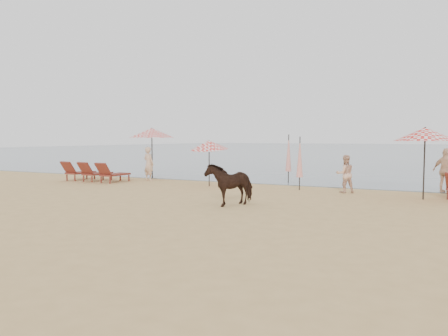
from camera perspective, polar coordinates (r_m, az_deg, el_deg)
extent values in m
plane|color=tan|center=(11.93, -10.90, -6.78)|extent=(120.00, 120.00, 0.00)
cube|color=#51606B|center=(89.60, 22.04, 2.29)|extent=(160.00, 140.00, 0.06)
cube|color=maroon|center=(24.06, -18.19, -0.58)|extent=(0.77, 1.55, 0.09)
cube|color=maroon|center=(23.50, -19.66, 0.03)|extent=(0.73, 0.53, 0.67)
cube|color=maroon|center=(23.20, -16.18, -0.70)|extent=(0.77, 1.55, 0.09)
cube|color=maroon|center=(22.62, -17.66, -0.07)|extent=(0.73, 0.53, 0.67)
cube|color=maroon|center=(22.38, -14.02, -0.83)|extent=(0.77, 1.55, 0.09)
cube|color=maroon|center=(21.77, -15.49, -0.18)|extent=(0.73, 0.53, 0.67)
cylinder|color=black|center=(23.88, -9.37, 1.66)|extent=(0.06, 0.06, 2.52)
cone|color=red|center=(23.86, -9.41, 4.55)|extent=(2.41, 2.41, 0.52)
sphere|color=black|center=(23.86, -9.41, 5.10)|extent=(0.09, 0.09, 0.09)
cylinder|color=black|center=(19.83, -1.95, 0.38)|extent=(0.04, 0.04, 1.93)
cone|color=red|center=(19.79, -1.96, 3.04)|extent=(1.71, 1.74, 0.58)
sphere|color=black|center=(19.79, -1.96, 3.56)|extent=(0.07, 0.07, 0.07)
cylinder|color=black|center=(17.12, 24.68, 0.21)|extent=(0.05, 0.05, 2.39)
cone|color=red|center=(17.09, 24.79, 4.03)|extent=(2.12, 2.12, 0.48)
sphere|color=black|center=(17.09, 24.81, 4.74)|extent=(0.08, 0.08, 0.08)
cylinder|color=black|center=(21.35, 8.42, 1.18)|extent=(0.05, 0.05, 2.37)
cone|color=red|center=(21.34, 8.43, 1.94)|extent=(0.29, 0.29, 1.78)
cylinder|color=black|center=(18.61, 9.86, 0.59)|extent=(0.05, 0.05, 2.26)
cone|color=red|center=(18.59, 9.87, 1.42)|extent=(0.27, 0.27, 1.69)
imported|color=black|center=(14.40, 0.81, -2.06)|extent=(1.34, 1.81, 1.39)
imported|color=tan|center=(22.74, -9.81, 0.55)|extent=(0.71, 0.54, 1.74)
imported|color=tan|center=(18.18, 15.54, -0.74)|extent=(0.93, 0.87, 1.52)
imported|color=#E0B28C|center=(19.45, 27.01, -0.32)|extent=(1.14, 0.87, 1.80)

